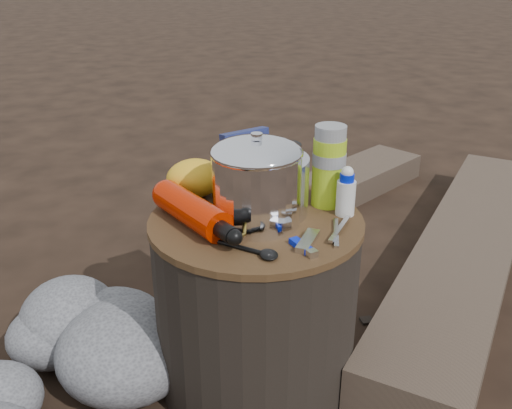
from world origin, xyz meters
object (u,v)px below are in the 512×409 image
object	(u,v)px
travel_mug	(285,166)
fuel_bottle	(192,210)
stump	(256,302)
log_main	(467,252)
thermos	(329,166)
camping_pot	(257,181)

from	to	relation	value
travel_mug	fuel_bottle	bearing A→B (deg)	-149.89
stump	log_main	distance (m)	0.89
fuel_bottle	thermos	world-z (taller)	thermos
camping_pot	fuel_bottle	distance (m)	0.16
log_main	thermos	size ratio (longest dim) A/B	8.72
fuel_bottle	travel_mug	bearing A→B (deg)	8.75
log_main	thermos	distance (m)	0.84
stump	travel_mug	distance (m)	0.35
camping_pot	fuel_bottle	size ratio (longest dim) A/B	0.67
log_main	travel_mug	xyz separation A→B (m)	(-0.70, -0.14, 0.43)
travel_mug	thermos	bearing A→B (deg)	-64.63
log_main	travel_mug	bearing A→B (deg)	-124.59
thermos	travel_mug	bearing A→B (deg)	115.37
stump	camping_pot	xyz separation A→B (m)	(-0.00, -0.01, 0.32)
fuel_bottle	stump	bearing A→B (deg)	-25.02
stump	camping_pot	size ratio (longest dim) A/B	2.48
travel_mug	stump	bearing A→B (deg)	-127.02
stump	fuel_bottle	size ratio (longest dim) A/B	1.66
stump	log_main	bearing A→B (deg)	20.30
thermos	travel_mug	world-z (taller)	thermos
fuel_bottle	thermos	xyz separation A→B (m)	(0.33, 0.02, 0.06)
thermos	travel_mug	size ratio (longest dim) A/B	1.70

